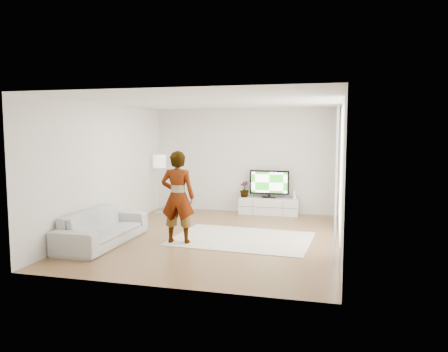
% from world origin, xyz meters
% --- Properties ---
extents(floor, '(6.00, 6.00, 0.00)m').
position_xyz_m(floor, '(0.00, 0.00, 0.00)').
color(floor, olive).
rests_on(floor, ground).
extents(ceiling, '(6.00, 6.00, 0.00)m').
position_xyz_m(ceiling, '(0.00, 0.00, 2.80)').
color(ceiling, white).
rests_on(ceiling, wall_back).
extents(wall_left, '(0.02, 6.00, 2.80)m').
position_xyz_m(wall_left, '(-2.50, 0.00, 1.40)').
color(wall_left, silver).
rests_on(wall_left, floor).
extents(wall_right, '(0.02, 6.00, 2.80)m').
position_xyz_m(wall_right, '(2.50, 0.00, 1.40)').
color(wall_right, silver).
rests_on(wall_right, floor).
extents(wall_back, '(5.00, 0.02, 2.80)m').
position_xyz_m(wall_back, '(0.00, 3.00, 1.40)').
color(wall_back, silver).
rests_on(wall_back, floor).
extents(wall_front, '(5.00, 0.02, 2.80)m').
position_xyz_m(wall_front, '(0.00, -3.00, 1.40)').
color(wall_front, silver).
rests_on(wall_front, floor).
extents(window, '(0.01, 2.60, 2.50)m').
position_xyz_m(window, '(2.48, 0.30, 1.45)').
color(window, white).
rests_on(window, wall_right).
extents(curtain_near, '(0.04, 0.70, 2.60)m').
position_xyz_m(curtain_near, '(2.40, -1.00, 1.35)').
color(curtain_near, white).
rests_on(curtain_near, floor).
extents(curtain_far, '(0.04, 0.70, 2.60)m').
position_xyz_m(curtain_far, '(2.40, 1.60, 1.35)').
color(curtain_far, white).
rests_on(curtain_far, floor).
extents(media_console, '(1.57, 0.45, 0.44)m').
position_xyz_m(media_console, '(0.69, 2.76, 0.22)').
color(media_console, white).
rests_on(media_console, floor).
extents(television, '(1.05, 0.21, 0.73)m').
position_xyz_m(television, '(0.69, 2.79, 0.84)').
color(television, black).
rests_on(television, media_console).
extents(game_console, '(0.08, 0.18, 0.24)m').
position_xyz_m(game_console, '(1.38, 2.76, 0.56)').
color(game_console, white).
rests_on(game_console, media_console).
extents(potted_plant, '(0.30, 0.30, 0.42)m').
position_xyz_m(potted_plant, '(0.03, 2.77, 0.65)').
color(potted_plant, '#3F7238').
rests_on(potted_plant, media_console).
extents(rug, '(2.89, 2.16, 0.01)m').
position_xyz_m(rug, '(0.55, -0.01, 0.01)').
color(rug, beige).
rests_on(rug, floor).
extents(player, '(0.71, 0.50, 1.82)m').
position_xyz_m(player, '(-0.60, -0.63, 0.92)').
color(player, '#334772').
rests_on(player, rug).
extents(sofa, '(0.89, 2.25, 0.66)m').
position_xyz_m(sofa, '(-2.02, -1.05, 0.33)').
color(sofa, '#B6B6B1').
rests_on(sofa, floor).
extents(floor_lamp, '(0.35, 0.35, 1.57)m').
position_xyz_m(floor_lamp, '(-2.20, 2.26, 1.33)').
color(floor_lamp, silver).
rests_on(floor_lamp, floor).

